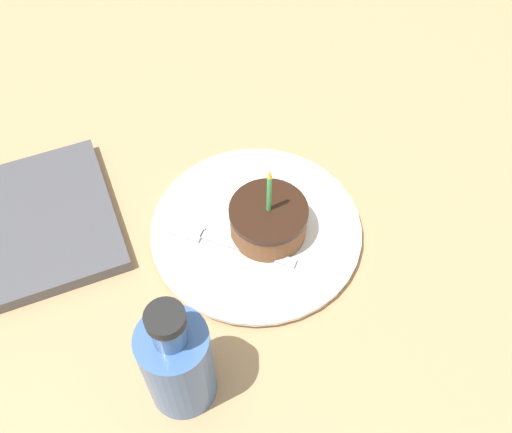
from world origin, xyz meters
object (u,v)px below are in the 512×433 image
at_px(fork, 222,241).
at_px(bottle, 177,362).
at_px(marble_board, 27,226).
at_px(cake_slice, 268,220).
at_px(plate, 256,230).

bearing_deg(fork, bottle, -123.43).
bearing_deg(bottle, marble_board, 114.10).
bearing_deg(fork, cake_slice, -5.76).
xyz_separation_m(cake_slice, marble_board, (-0.30, 0.13, -0.03)).
relative_size(cake_slice, marble_board, 0.54).
xyz_separation_m(fork, marble_board, (-0.23, 0.13, -0.01)).
distance_m(fork, marble_board, 0.26).
distance_m(fork, bottle, 0.20).
bearing_deg(marble_board, cake_slice, -24.02).
relative_size(plate, fork, 1.99).
distance_m(cake_slice, marble_board, 0.32).
height_order(fork, marble_board, same).
height_order(fork, bottle, bottle).
xyz_separation_m(cake_slice, fork, (-0.06, 0.01, -0.02)).
distance_m(cake_slice, fork, 0.07).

